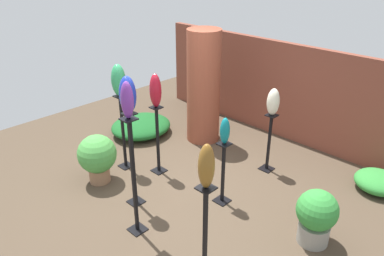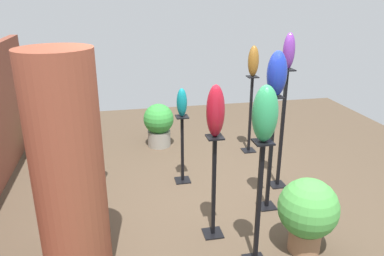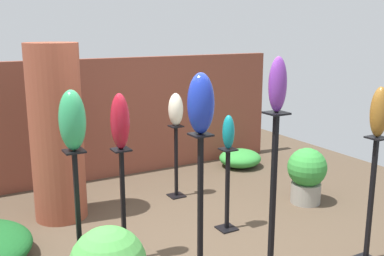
# 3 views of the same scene
# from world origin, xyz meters

# --- Properties ---
(ground_plane) EXTENTS (8.00, 8.00, 0.00)m
(ground_plane) POSITION_xyz_m (0.00, 0.00, 0.00)
(ground_plane) COLOR #4C3D2D
(brick_wall_back) EXTENTS (5.60, 0.12, 1.75)m
(brick_wall_back) POSITION_xyz_m (0.00, 2.55, 0.88)
(brick_wall_back) COLOR brown
(brick_wall_back) RESTS_ON ground
(brick_pillar) EXTENTS (0.59, 0.59, 2.02)m
(brick_pillar) POSITION_xyz_m (-0.95, 1.41, 1.01)
(brick_pillar) COLOR brown
(brick_pillar) RESTS_ON ground
(pedestal_ruby) EXTENTS (0.20, 0.20, 1.11)m
(pedestal_ruby) POSITION_xyz_m (-0.67, 0.08, 0.50)
(pedestal_ruby) COLOR black
(pedestal_ruby) RESTS_ON ground
(pedestal_bronze) EXTENTS (0.20, 0.20, 1.21)m
(pedestal_bronze) POSITION_xyz_m (1.34, -1.04, 0.56)
(pedestal_bronze) COLOR black
(pedestal_bronze) RESTS_ON ground
(pedestal_violet) EXTENTS (0.20, 0.20, 1.55)m
(pedestal_violet) POSITION_xyz_m (0.18, -1.02, 0.72)
(pedestal_violet) COLOR black
(pedestal_violet) RESTS_ON ground
(pedestal_jade) EXTENTS (0.20, 0.20, 1.23)m
(pedestal_jade) POSITION_xyz_m (-1.17, -0.20, 0.56)
(pedestal_jade) COLOR black
(pedestal_jade) RESTS_ON ground
(pedestal_teal) EXTENTS (0.20, 0.20, 0.92)m
(pedestal_teal) POSITION_xyz_m (0.55, 0.18, 0.41)
(pedestal_teal) COLOR black
(pedestal_teal) RESTS_ON ground
(pedestal_ivory) EXTENTS (0.20, 0.20, 0.95)m
(pedestal_ivory) POSITION_xyz_m (0.52, 1.33, 0.43)
(pedestal_ivory) COLOR black
(pedestal_ivory) RESTS_ON ground
(pedestal_cobalt) EXTENTS (0.20, 0.20, 1.36)m
(pedestal_cobalt) POSITION_xyz_m (-0.29, -0.68, 0.63)
(pedestal_cobalt) COLOR black
(pedestal_cobalt) RESTS_ON ground
(art_vase_ruby) EXTENTS (0.17, 0.18, 0.51)m
(art_vase_ruby) POSITION_xyz_m (-0.67, 0.08, 1.36)
(art_vase_ruby) COLOR maroon
(art_vase_ruby) RESTS_ON pedestal_ruby
(art_vase_bronze) EXTENTS (0.15, 0.16, 0.45)m
(art_vase_bronze) POSITION_xyz_m (1.34, -1.04, 1.44)
(art_vase_bronze) COLOR brown
(art_vase_bronze) RESTS_ON pedestal_bronze
(art_vase_violet) EXTENTS (0.14, 0.14, 0.42)m
(art_vase_violet) POSITION_xyz_m (0.18, -1.02, 1.76)
(art_vase_violet) COLOR #6B2D8C
(art_vase_violet) RESTS_ON pedestal_violet
(art_vase_jade) EXTENTS (0.21, 0.21, 0.48)m
(art_vase_jade) POSITION_xyz_m (-1.17, -0.20, 1.47)
(art_vase_jade) COLOR #2D9356
(art_vase_jade) RESTS_ON pedestal_jade
(art_vase_teal) EXTENTS (0.13, 0.13, 0.36)m
(art_vase_teal) POSITION_xyz_m (0.55, 0.18, 1.10)
(art_vase_teal) COLOR #0F727A
(art_vase_teal) RESTS_ON pedestal_teal
(art_vase_ivory) EXTENTS (0.19, 0.18, 0.42)m
(art_vase_ivory) POSITION_xyz_m (0.52, 1.33, 1.16)
(art_vase_ivory) COLOR beige
(art_vase_ivory) RESTS_ON pedestal_ivory
(art_vase_cobalt) EXTENTS (0.22, 0.21, 0.48)m
(art_vase_cobalt) POSITION_xyz_m (-0.29, -0.68, 1.60)
(art_vase_cobalt) COLOR #192D9E
(art_vase_cobalt) RESTS_ON pedestal_cobalt
(potted_plant_front_right) EXTENTS (0.49, 0.49, 0.71)m
(potted_plant_front_right) POSITION_xyz_m (1.85, 0.34, 0.39)
(potted_plant_front_right) COLOR gray
(potted_plant_front_right) RESTS_ON ground
(foliage_bed_west) EXTENTS (0.67, 0.66, 0.27)m
(foliage_bed_west) POSITION_xyz_m (2.00, 1.98, 0.14)
(foliage_bed_west) COLOR #338C38
(foliage_bed_west) RESTS_ON ground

